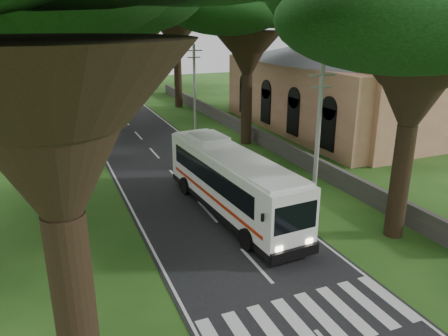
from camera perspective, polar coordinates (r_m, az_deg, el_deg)
The scene contains 16 objects.
ground at distance 17.81m, azimuth 7.20°, elevation -15.64°, with size 140.00×140.00×0.00m, color #1F4B15.
road at distance 39.67m, azimuth -10.81°, elevation 3.83°, with size 8.00×120.00×0.04m, color black.
crosswalk at distance 16.46m, azimuth 10.82°, elevation -19.15°, with size 8.00×3.00×0.01m, color silver.
property_wall at distance 41.29m, azimuth 1.77°, elevation 5.59°, with size 0.35×50.00×1.20m, color #383533.
church at distance 42.90m, azimuth 14.32°, elevation 11.37°, with size 14.00×24.00×11.60m.
pole_near at distance 23.49m, azimuth 12.15°, elevation 3.95°, with size 1.60×0.24×8.00m.
pole_mid at distance 41.20m, azimuth -3.86°, elevation 10.59°, with size 1.60×0.24×8.00m.
pole_far at distance 60.35m, azimuth -10.17°, elevation 12.95°, with size 1.60×0.24×8.00m.
tree_l_midb at distance 42.64m, azimuth -23.75°, elevation 18.72°, with size 15.35×15.35×14.42m.
tree_l_far at distance 60.67m, azimuth -24.86°, elevation 19.22°, with size 14.99×14.99×15.49m.
tree_r_far at distance 70.53m, azimuth -9.98°, elevation 20.51°, with size 15.19×15.19×15.80m.
coach_bus at distance 23.32m, azimuth 0.94°, elevation -1.73°, with size 3.36×11.83×3.45m.
distant_car_a at distance 51.74m, azimuth -14.77°, elevation 7.77°, with size 1.53×3.81×1.30m, color silver.
distant_car_b at distance 65.75m, azimuth -18.58°, elevation 9.67°, with size 1.39×4.00×1.32m, color navy.
distant_car_c at distance 70.59m, azimuth -15.25°, elevation 10.55°, with size 1.86×4.59×1.33m, color maroon.
pedestrian at distance 27.82m, azimuth -20.19°, elevation -1.76°, with size 0.59×0.39×1.63m, color black.
Camera 1 is at (-7.57, -12.63, 10.03)m, focal length 35.00 mm.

